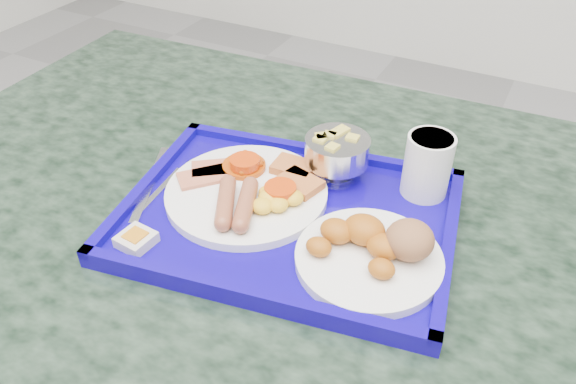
# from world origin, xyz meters

# --- Properties ---
(table) EXTENTS (1.38, 0.95, 0.84)m
(table) POSITION_xyz_m (-0.13, 0.58, 0.62)
(table) COLOR slate
(table) RESTS_ON floor
(tray) EXTENTS (0.51, 0.41, 0.03)m
(tray) POSITION_xyz_m (-0.10, 0.55, 0.85)
(tray) COLOR #0F0390
(tray) RESTS_ON table
(main_plate) EXTENTS (0.24, 0.24, 0.04)m
(main_plate) POSITION_xyz_m (-0.17, 0.56, 0.87)
(main_plate) COLOR white
(main_plate) RESTS_ON tray
(bread_plate) EXTENTS (0.19, 0.19, 0.06)m
(bread_plate) POSITION_xyz_m (0.04, 0.51, 0.87)
(bread_plate) COLOR white
(bread_plate) RESTS_ON tray
(fruit_bowl) EXTENTS (0.10, 0.10, 0.07)m
(fruit_bowl) POSITION_xyz_m (-0.08, 0.67, 0.90)
(fruit_bowl) COLOR silver
(fruit_bowl) RESTS_ON tray
(juice_cup) EXTENTS (0.07, 0.07, 0.10)m
(juice_cup) POSITION_xyz_m (0.06, 0.69, 0.90)
(juice_cup) COLOR white
(juice_cup) RESTS_ON tray
(spoon) EXTENTS (0.03, 0.15, 0.01)m
(spoon) POSITION_xyz_m (-0.29, 0.56, 0.86)
(spoon) COLOR silver
(spoon) RESTS_ON tray
(knife) EXTENTS (0.09, 0.18, 0.00)m
(knife) POSITION_xyz_m (-0.32, 0.51, 0.85)
(knife) COLOR silver
(knife) RESTS_ON tray
(jam_packet) EXTENTS (0.05, 0.05, 0.02)m
(jam_packet) POSITION_xyz_m (-0.25, 0.40, 0.86)
(jam_packet) COLOR silver
(jam_packet) RESTS_ON tray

